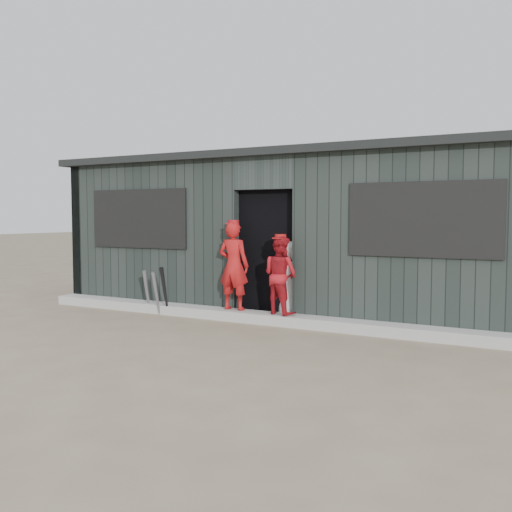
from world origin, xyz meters
The scene contains 9 objects.
ground centered at (0.00, 0.00, 0.00)m, with size 80.00×80.00×0.00m, color #756650.
curb centered at (0.00, 1.82, 0.07)m, with size 8.00×0.36×0.15m, color #A1A09C.
bat_left centered at (-1.99, 1.68, 0.36)m, with size 0.07×0.07×0.73m, color gray.
bat_mid centered at (-1.71, 1.59, 0.35)m, with size 0.07×0.07×0.71m, color slate.
bat_right centered at (-1.53, 1.56, 0.40)m, with size 0.07×0.07×0.83m, color black.
player_red_left centered at (-0.43, 1.86, 0.83)m, with size 0.50×0.33×1.36m, color #AD1516.
player_red_right centered at (0.38, 1.86, 0.73)m, with size 0.56×0.44×1.15m, color #A7141C.
player_grey_back centered at (0.41, 2.25, 0.62)m, with size 0.60×0.39×1.24m, color silver.
dugout centered at (0.00, 3.50, 1.29)m, with size 8.30×3.30×2.62m.
Camera 1 is at (4.06, -5.64, 1.59)m, focal length 40.00 mm.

